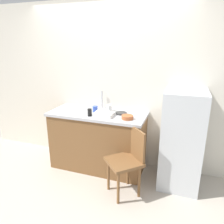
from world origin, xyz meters
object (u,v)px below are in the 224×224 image
Objects in this scene: chair at (128,159)px; terracotta_bowl at (127,117)px; hotplate at (121,113)px; dish_tray at (104,114)px; cup_blue at (95,109)px; refrigerator at (182,139)px; cup_white at (109,108)px; cup_black at (90,112)px.

terracotta_bowl reaches higher than chair.
chair is at bearing -63.88° from hotplate.
cup_blue is at bearing 145.28° from dish_tray.
dish_tray is (-1.10, -0.10, 0.27)m from refrigerator.
cup_blue is (-0.40, -0.04, 0.04)m from hotplate.
terracotta_bowl is at bearing -36.29° from cup_white.
chair is at bearing -36.93° from dish_tray.
dish_tray is 3.11× the size of cup_blue.
cup_blue reaches higher than terracotta_bowl.
chair is 0.94m from cup_blue.
cup_blue is (-0.19, 0.13, 0.02)m from dish_tray.
cup_white reaches higher than cup_blue.
hotplate is 0.47m from cup_black.
refrigerator is 15.00× the size of cup_blue.
chair is 5.44× the size of terracotta_bowl.
refrigerator is 12.50× the size of cup_black.
refrigerator is at bearing 5.07° from dish_tray.
cup_white reaches higher than hotplate.
refrigerator reaches higher than cup_blue.
dish_tray reaches higher than hotplate.
cup_black is at bearing -89.13° from cup_blue.
cup_black is (0.00, -0.20, 0.01)m from cup_blue.
terracotta_bowl is 0.45m from cup_white.
hotplate is 1.89× the size of cup_blue.
cup_white is at bearing 160.93° from hotplate.
cup_blue is at bearing -174.02° from hotplate.
hotplate is (-0.89, 0.08, 0.25)m from refrigerator.
cup_blue is at bearing 178.38° from refrigerator.
dish_tray is at bearing 20.03° from cup_black.
cup_black is at bearing -119.62° from cup_white.
dish_tray is 2.59× the size of cup_black.
refrigerator is 1.32m from cup_blue.
cup_white is 0.94× the size of cup_black.
refrigerator is 1.52× the size of chair.
dish_tray is 2.75× the size of cup_white.
refrigerator is 7.96× the size of hotplate.
chair is at bearing -51.72° from cup_white.
hotplate is (-0.15, 0.19, -0.02)m from terracotta_bowl.
refrigerator is 1.13m from dish_tray.
dish_tray is at bearing -139.82° from hotplate.
terracotta_bowl is (-0.74, -0.12, 0.27)m from refrigerator.
dish_tray reaches higher than chair.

